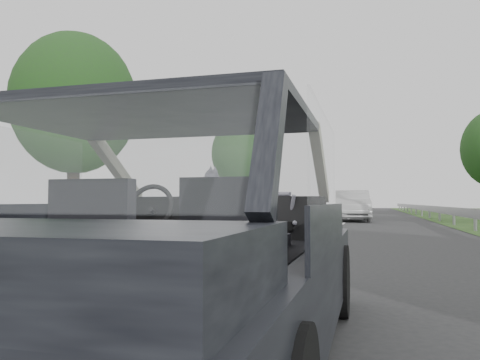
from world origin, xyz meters
The scene contains 10 objects.
ground centered at (0.00, 0.00, 0.00)m, with size 140.00×140.00×0.00m, color #383838.
subject_car centered at (0.00, 0.00, 0.72)m, with size 1.80×4.00×1.45m, color black.
dashboard centered at (0.00, 0.62, 0.85)m, with size 1.58×0.45×0.30m, color black.
driver_seat centered at (-0.40, -0.29, 0.88)m, with size 0.50×0.72×0.42m, color black.
passenger_seat centered at (0.40, -0.29, 0.88)m, with size 0.50×0.72×0.42m, color black.
steering_wheel centered at (-0.40, 0.33, 0.92)m, with size 0.36×0.36×0.04m, color black.
cat centered at (0.18, 0.57, 1.08)m, with size 0.51×0.16×0.23m, color gray.
other_car centered at (0.27, 21.29, 0.77)m, with size 1.84×4.67×1.54m, color silver.
tree_5 centered at (-11.03, 14.52, 3.99)m, with size 5.26×5.26×7.97m, color #24441F, non-canonical shape.
tree_6 centered at (-8.03, 30.97, 3.53)m, with size 4.66×4.66×7.07m, color #24441F, non-canonical shape.
Camera 1 is at (1.10, -2.71, 0.96)m, focal length 35.00 mm.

